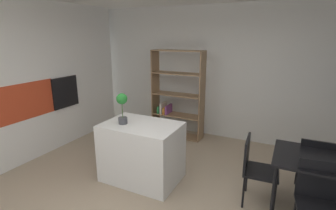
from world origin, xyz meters
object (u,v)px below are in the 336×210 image
built_in_oven (65,92)px  dining_table (320,166)px  dining_chair_near (319,197)px  open_bookshelf (176,98)px  kitchen_island (142,152)px  potted_plant_on_island (122,105)px  dining_chair_island_side (254,164)px  dining_chair_far (315,163)px

built_in_oven → dining_table: built_in_oven is taller
dining_chair_near → open_bookshelf: bearing=134.3°
kitchen_island → dining_table: 2.37m
open_bookshelf → dining_chair_near: open_bookshelf is taller
potted_plant_on_island → dining_chair_island_side: bearing=8.2°
dining_table → dining_chair_island_side: bearing=-179.6°
built_in_oven → open_bookshelf: size_ratio=0.32×
kitchen_island → dining_table: (2.35, 0.18, 0.24)m
potted_plant_on_island → open_bookshelf: open_bookshelf is taller
open_bookshelf → potted_plant_on_island: bearing=-89.1°
open_bookshelf → dining_chair_near: bearing=-38.8°
kitchen_island → dining_chair_near: (2.34, -0.25, 0.09)m
dining_table → dining_chair_near: size_ratio=1.12×
dining_chair_far → built_in_oven: bearing=0.4°
kitchen_island → dining_table: bearing=4.3°
dining_table → dining_chair_island_side: dining_chair_island_side is taller
potted_plant_on_island → built_in_oven: bearing=161.6°
kitchen_island → dining_chair_far: size_ratio=1.30×
dining_chair_near → dining_chair_far: bearing=82.2°
open_bookshelf → dining_chair_near: size_ratio=2.07×
potted_plant_on_island → open_bookshelf: (-0.03, 1.96, -0.33)m
kitchen_island → potted_plant_on_island: 0.79m
open_bookshelf → kitchen_island: bearing=-81.2°
dining_table → dining_chair_far: bearing=89.8°
dining_table → dining_chair_far: dining_chair_far is taller
built_in_oven → potted_plant_on_island: built_in_oven is taller
kitchen_island → dining_chair_island_side: 1.64m
potted_plant_on_island → kitchen_island: bearing=21.3°
potted_plant_on_island → dining_chair_island_side: 2.01m
built_in_oven → potted_plant_on_island: bearing=-18.4°
built_in_oven → kitchen_island: size_ratio=0.53×
dining_table → built_in_oven: bearing=175.7°
dining_table → dining_chair_far: size_ratio=1.16×
kitchen_island → dining_chair_far: bearing=14.5°
kitchen_island → potted_plant_on_island: bearing=-158.7°
open_bookshelf → dining_table: 3.14m
potted_plant_on_island → dining_table: 2.67m
dining_table → potted_plant_on_island: bearing=-174.0°
kitchen_island → potted_plant_on_island: potted_plant_on_island is taller
built_in_oven → kitchen_island: bearing=-13.7°
dining_chair_near → dining_chair_far: 0.86m
kitchen_island → dining_chair_far: kitchen_island is taller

